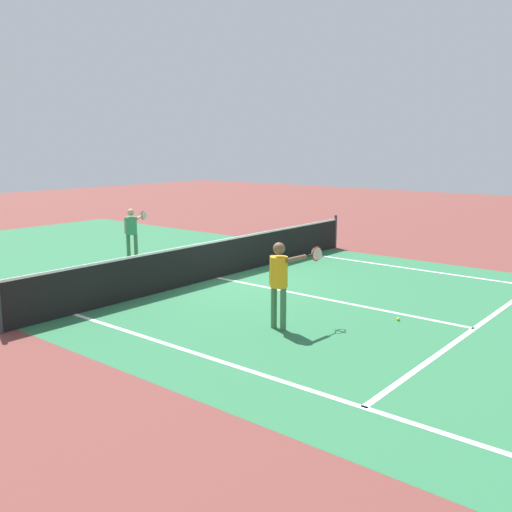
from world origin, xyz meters
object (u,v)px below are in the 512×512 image
Objects in this scene: player_near at (280,276)px; player_far at (132,228)px; net at (217,259)px; tennis_ball_mid_court at (398,319)px.

player_near is 1.08× the size of player_far.
net is 7.08× the size of player_near.
player_near is 7.71m from player_far.
player_near is 24.16× the size of tennis_ball_mid_court.
player_near is at bearing -121.55° from net.
player_far reaches higher than tennis_ball_mid_court.
player_far is (0.24, 3.64, 0.42)m from net.
net is 3.68m from player_far.
net is 7.62× the size of player_far.
player_near reaches higher than player_far.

